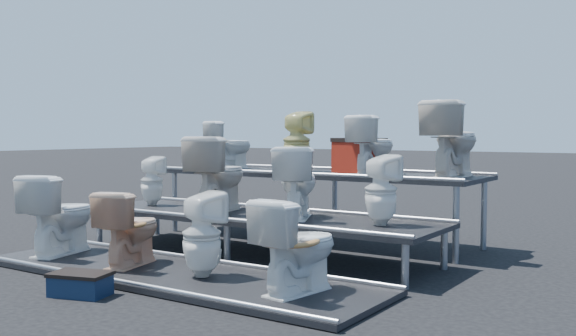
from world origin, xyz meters
The scene contains 18 objects.
ground centered at (0.00, 0.00, 0.00)m, with size 80.00×80.00×0.00m, color black.
tier_front centered at (0.00, -1.30, 0.03)m, with size 4.20×1.20×0.06m, color black.
tier_mid centered at (0.00, 0.00, 0.23)m, with size 4.20×1.20×0.46m, color black.
tier_back centered at (0.00, 1.30, 0.43)m, with size 4.20×1.20×0.86m, color black.
toilet_0 centered at (-1.62, -1.30, 0.49)m, with size 0.48×0.84×0.86m, color white.
toilet_1 centered at (-0.55, -1.30, 0.43)m, with size 0.41×0.72×0.74m, color #DBAB87.
toilet_2 centered at (0.38, -1.30, 0.44)m, with size 0.35×0.35×0.77m, color white.
toilet_3 centered at (1.40, -1.30, 0.45)m, with size 0.43×0.76×0.77m, color white.
toilet_4 centered at (-1.57, 0.00, 0.76)m, with size 0.27×0.28×0.60m, color white.
toilet_5 centered at (-0.52, 0.00, 0.89)m, with size 0.48×0.84×0.85m, color beige.
toilet_6 centered at (0.55, 0.00, 0.84)m, with size 0.42×0.74×0.75m, color white.
toilet_7 centered at (1.52, 0.00, 0.80)m, with size 0.31×0.32×0.69m, color white.
toilet_8 centered at (-1.40, 1.30, 1.19)m, with size 0.36×0.64×0.65m, color white.
toilet_9 centered at (-0.29, 1.30, 1.25)m, with size 0.35×0.36×0.77m, color #DBD485.
toilet_10 centered at (0.79, 1.30, 1.21)m, with size 0.39×0.68×0.70m, color white.
toilet_11 centered at (1.76, 1.30, 1.28)m, with size 0.47×0.82×0.84m, color beige.
red_crate centered at (0.58, 1.34, 1.05)m, with size 0.53×0.42×0.38m, color maroon.
step_stool centered at (-0.18, -2.19, 0.08)m, with size 0.46×0.28×0.17m, color #0E1D35.
Camera 1 is at (4.18, -5.61, 1.36)m, focal length 40.00 mm.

